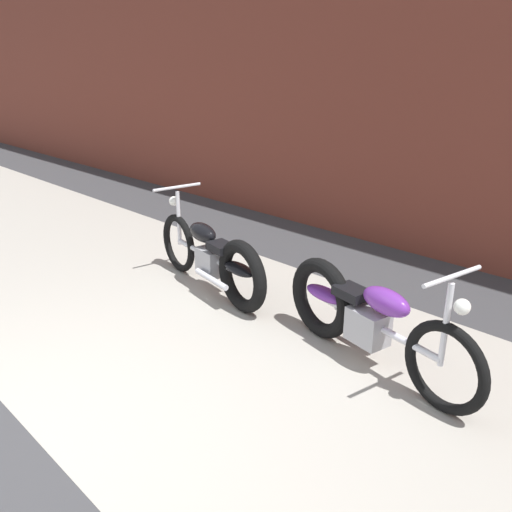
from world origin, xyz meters
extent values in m
plane|color=#38383A|center=(0.00, 0.00, 0.00)|extent=(80.00, 80.00, 0.00)
cube|color=#9E998E|center=(0.00, 1.75, 0.00)|extent=(36.00, 3.50, 0.01)
torus|color=black|center=(-1.72, 2.48, 0.34)|extent=(0.68, 0.19, 0.68)
torus|color=black|center=(-0.43, 2.27, 0.36)|extent=(0.74, 0.25, 0.73)
cylinder|color=silver|center=(-1.07, 2.37, 0.38)|extent=(1.23, 0.26, 0.06)
cube|color=#99999E|center=(-1.00, 2.36, 0.34)|extent=(0.35, 0.27, 0.28)
ellipsoid|color=black|center=(-1.15, 2.39, 0.62)|extent=(0.46, 0.26, 0.20)
ellipsoid|color=black|center=(-0.48, 2.28, 0.42)|extent=(0.46, 0.25, 0.10)
cube|color=black|center=(-0.80, 2.33, 0.56)|extent=(0.31, 0.24, 0.08)
cylinder|color=silver|center=(-1.68, 2.47, 0.65)|extent=(0.05, 0.05, 0.62)
cylinder|color=silver|center=(-1.68, 2.47, 1.01)|extent=(0.13, 0.58, 0.03)
sphere|color=white|center=(-1.77, 2.49, 0.83)|extent=(0.11, 0.11, 0.11)
cylinder|color=silver|center=(-0.78, 2.17, 0.26)|extent=(0.55, 0.15, 0.06)
torus|color=black|center=(1.70, 2.17, 0.34)|extent=(0.68, 0.21, 0.68)
torus|color=black|center=(0.42, 2.41, 0.36)|extent=(0.74, 0.26, 0.73)
cylinder|color=silver|center=(1.06, 2.29, 0.38)|extent=(1.22, 0.29, 0.06)
cube|color=#99999E|center=(0.98, 2.31, 0.34)|extent=(0.36, 0.28, 0.28)
ellipsoid|color=#6B2D93|center=(1.14, 2.28, 0.62)|extent=(0.47, 0.27, 0.20)
ellipsoid|color=#6B2D93|center=(0.47, 2.41, 0.42)|extent=(0.47, 0.26, 0.10)
cube|color=black|center=(0.78, 2.35, 0.56)|extent=(0.31, 0.25, 0.08)
cylinder|color=silver|center=(1.66, 2.18, 0.65)|extent=(0.05, 0.05, 0.62)
cylinder|color=silver|center=(1.66, 2.18, 1.01)|extent=(0.14, 0.58, 0.03)
sphere|color=white|center=(1.76, 2.16, 0.83)|extent=(0.11, 0.11, 0.11)
cylinder|color=silver|center=(0.77, 2.50, 0.26)|extent=(0.55, 0.16, 0.06)
camera|label=1|loc=(2.97, -0.96, 2.33)|focal=36.80mm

